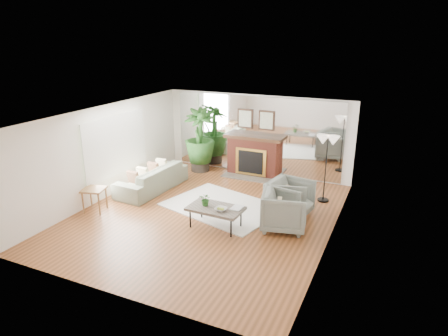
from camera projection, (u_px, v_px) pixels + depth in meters
The scene contains 18 objects.
ground at pixel (206, 215), 9.87m from camera, with size 7.00×7.00×0.00m, color brown.
wall_left at pixel (106, 152), 10.65m from camera, with size 0.02×7.00×2.50m, color white.
wall_right at pixel (333, 186), 8.30m from camera, with size 0.02×7.00×2.50m, color white.
wall_back at pixel (256, 135), 12.49m from camera, with size 6.00×0.02×2.50m, color white.
mirror_panel at pixel (256, 135), 12.47m from camera, with size 5.40×0.04×2.40m, color silver.
window_panel at pixel (116, 145), 10.95m from camera, with size 0.04×2.40×1.50m, color #B2E09E.
fireplace at pixel (253, 155), 12.47m from camera, with size 1.85×0.83×2.05m.
area_rug at pixel (222, 206), 10.32m from camera, with size 2.81×2.01×0.03m, color white.
coffee_table at pixel (216, 209), 9.09m from camera, with size 1.28×0.78×0.50m.
sofa at pixel (152, 178), 11.38m from camera, with size 2.36×0.92×0.69m, color #6B715B.
armchair_back at pixel (290, 198), 9.71m from camera, with size 0.96×0.98×0.90m, color gray.
armchair_front at pixel (284, 210), 9.04m from camera, with size 0.97×1.00×0.91m, color gray.
side_table at pixel (94, 192), 9.94m from camera, with size 0.65×0.65×0.60m.
potted_ficus at pixel (200, 138), 12.75m from camera, with size 1.26×1.26×2.05m.
floor_lamp at pixel (328, 146), 10.21m from camera, with size 0.58×0.32×1.80m.
tabletop_plant at pixel (206, 199), 9.13m from camera, with size 0.28×0.24×0.31m, color #366525.
fruit_bowl at pixel (221, 209), 8.90m from camera, with size 0.27×0.27×0.07m, color #97683C.
book at pixel (232, 207), 9.07m from camera, with size 0.24×0.32×0.02m, color #97683C.
Camera 1 is at (4.13, -8.00, 4.24)m, focal length 32.00 mm.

